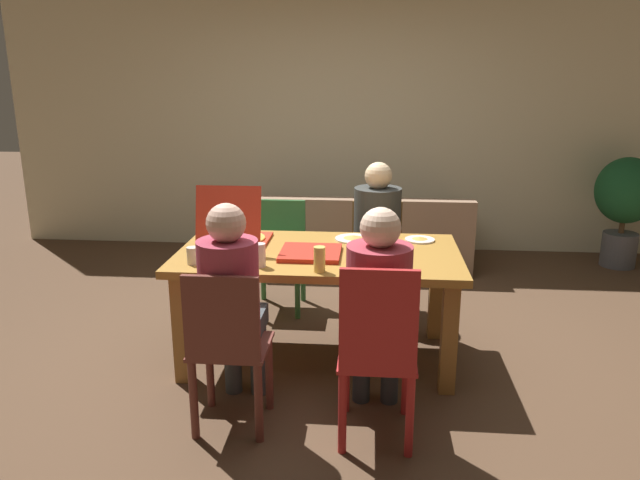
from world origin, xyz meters
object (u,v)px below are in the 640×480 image
plate_0 (420,239)px  plate_1 (354,238)px  pizza_box_1 (236,236)px  plate_2 (227,261)px  chair_1 (228,347)px  dining_table (319,267)px  person_1 (232,296)px  chair_3 (281,250)px  drinking_glass_2 (319,259)px  couch (356,239)px  person_2 (377,227)px  potted_plant (626,199)px  drinking_glass_0 (260,255)px  person_0 (378,303)px  drinking_glass_1 (193,256)px  chair_0 (377,351)px  chair_2 (376,253)px  pizza_box_0 (311,253)px

plate_0 → plate_1: size_ratio=0.79×
pizza_box_1 → plate_2: bearing=-85.8°
chair_1 → dining_table: bearing=66.8°
person_1 → plate_0: (1.05, 1.07, 0.04)m
chair_3 → drinking_glass_2: (0.43, -1.31, 0.34)m
pizza_box_1 → couch: pizza_box_1 is taller
person_2 → potted_plant: size_ratio=1.12×
chair_1 → drinking_glass_2: chair_1 is taller
drinking_glass_0 → drinking_glass_2: drinking_glass_2 is taller
person_1 → chair_3: 1.69m
person_0 → chair_1: 0.80m
dining_table → drinking_glass_2: (0.04, -0.41, 0.18)m
drinking_glass_1 → plate_0: bearing=24.8°
chair_3 → drinking_glass_2: size_ratio=5.73×
chair_0 → person_1: bearing=166.5°
drinking_glass_1 → drinking_glass_2: drinking_glass_2 is taller
person_0 → couch: 2.87m
plate_0 → potted_plant: (2.08, 1.90, -0.08)m
person_0 → chair_1: size_ratio=1.35×
person_2 → drinking_glass_1: 1.57m
chair_2 → pizza_box_1: 1.27m
drinking_glass_1 → plate_1: bearing=33.7°
plate_2 → couch: size_ratio=0.10×
plate_0 → plate_1: bearing=-177.8°
pizza_box_1 → drinking_glass_0: bearing=-61.9°
couch → potted_plant: (2.55, 0.17, 0.41)m
potted_plant → person_0: bearing=-128.2°
pizza_box_0 → pizza_box_1: size_ratio=0.73×
person_2 → couch: size_ratio=0.55×
chair_3 → potted_plant: size_ratio=0.79×
plate_0 → drinking_glass_2: size_ratio=1.36×
pizza_box_0 → drinking_glass_0: drinking_glass_0 is taller
person_0 → plate_2: bearing=150.5°
person_1 → potted_plant: 4.32m
chair_3 → plate_1: size_ratio=3.35×
person_1 → pizza_box_0: person_1 is taller
plate_0 → plate_2: size_ratio=0.91×
chair_0 → pizza_box_0: (-0.42, 0.86, 0.24)m
chair_1 → drinking_glass_1: (-0.33, 0.57, 0.31)m
chair_2 → person_2: (-0.00, -0.13, 0.24)m
dining_table → plate_1: (0.21, 0.29, 0.11)m
drinking_glass_1 → pizza_box_0: bearing=19.5°
plate_0 → person_0: bearing=-104.5°
drinking_glass_1 → drinking_glass_2: 0.77m
person_2 → plate_1: bearing=-108.2°
chair_1 → pizza_box_1: 1.08m
dining_table → plate_0: size_ratio=8.94×
chair_0 → pizza_box_0: bearing=116.0°
chair_0 → person_0: bearing=90.0°
person_1 → drinking_glass_2: person_1 is taller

